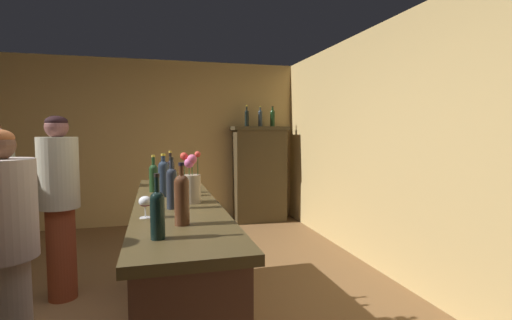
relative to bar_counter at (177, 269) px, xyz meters
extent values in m
cube|color=tan|center=(-0.47, 3.55, 0.80)|extent=(5.35, 0.12, 2.61)
cube|color=tan|center=(2.21, 0.01, 0.80)|extent=(0.12, 7.07, 2.61)
cube|color=#543125|center=(0.00, 0.00, -0.03)|extent=(0.49, 2.42, 0.95)
cube|color=#4D3E22|center=(0.00, 0.00, 0.47)|extent=(0.56, 2.52, 0.05)
cube|color=#3F321D|center=(1.52, 3.24, 0.28)|extent=(0.84, 0.37, 1.57)
cube|color=#39301D|center=(1.52, 3.24, 1.04)|extent=(0.92, 0.43, 0.06)
cylinder|color=black|center=(-0.13, -0.93, 0.59)|extent=(0.07, 0.07, 0.19)
sphere|color=black|center=(-0.13, -0.93, 0.68)|extent=(0.07, 0.07, 0.07)
cylinder|color=black|center=(-0.13, -0.93, 0.73)|extent=(0.02, 0.02, 0.10)
cylinder|color=black|center=(-0.13, -0.93, 0.79)|extent=(0.03, 0.03, 0.02)
cylinder|color=#492918|center=(-0.01, -0.69, 0.61)|extent=(0.08, 0.08, 0.23)
sphere|color=#492918|center=(-0.01, -0.69, 0.72)|extent=(0.08, 0.08, 0.08)
cylinder|color=#492918|center=(-0.01, -0.69, 0.76)|extent=(0.03, 0.03, 0.09)
cylinder|color=black|center=(-0.01, -0.69, 0.82)|extent=(0.03, 0.03, 0.02)
cylinder|color=#202B3B|center=(-0.08, 0.21, 0.61)|extent=(0.08, 0.08, 0.23)
sphere|color=#202B3B|center=(-0.08, 0.21, 0.73)|extent=(0.08, 0.08, 0.08)
cylinder|color=#202B3B|center=(-0.08, 0.21, 0.77)|extent=(0.03, 0.03, 0.08)
cylinder|color=gold|center=(-0.08, 0.21, 0.81)|extent=(0.03, 0.03, 0.02)
cylinder|color=#222731|center=(-0.04, -0.26, 0.61)|extent=(0.07, 0.07, 0.23)
sphere|color=#222731|center=(-0.04, -0.26, 0.72)|extent=(0.07, 0.07, 0.07)
cylinder|color=#222731|center=(-0.04, -0.26, 0.76)|extent=(0.03, 0.03, 0.09)
cylinder|color=black|center=(-0.04, -0.26, 0.82)|extent=(0.03, 0.03, 0.02)
cylinder|color=#1C381B|center=(-0.15, 0.47, 0.59)|extent=(0.07, 0.07, 0.19)
sphere|color=#1C381B|center=(-0.15, 0.47, 0.68)|extent=(0.07, 0.07, 0.07)
cylinder|color=#1C381B|center=(-0.15, 0.47, 0.73)|extent=(0.03, 0.03, 0.10)
cylinder|color=gold|center=(-0.15, 0.47, 0.79)|extent=(0.03, 0.03, 0.02)
cylinder|color=black|center=(-0.02, 0.36, 0.61)|extent=(0.06, 0.06, 0.23)
sphere|color=black|center=(-0.02, 0.36, 0.73)|extent=(0.06, 0.06, 0.06)
cylinder|color=black|center=(-0.02, 0.36, 0.77)|extent=(0.02, 0.02, 0.09)
cylinder|color=gold|center=(-0.02, 0.36, 0.83)|extent=(0.02, 0.02, 0.02)
cylinder|color=white|center=(-0.03, 0.66, 0.50)|extent=(0.06, 0.06, 0.00)
cylinder|color=white|center=(-0.03, 0.66, 0.53)|extent=(0.01, 0.01, 0.07)
ellipsoid|color=white|center=(-0.03, 0.66, 0.60)|extent=(0.06, 0.06, 0.08)
ellipsoid|color=maroon|center=(-0.03, 0.66, 0.58)|extent=(0.05, 0.05, 0.03)
cylinder|color=white|center=(-0.20, -0.48, 0.50)|extent=(0.07, 0.07, 0.00)
cylinder|color=white|center=(-0.20, -0.48, 0.53)|extent=(0.01, 0.01, 0.06)
ellipsoid|color=white|center=(-0.20, -0.48, 0.59)|extent=(0.07, 0.07, 0.06)
ellipsoid|color=maroon|center=(-0.20, -0.48, 0.57)|extent=(0.06, 0.06, 0.02)
cylinder|color=tan|center=(0.10, -0.08, 0.59)|extent=(0.12, 0.12, 0.19)
cylinder|color=#38602D|center=(0.15, -0.08, 0.72)|extent=(0.01, 0.01, 0.22)
sphere|color=red|center=(0.15, -0.08, 0.83)|extent=(0.04, 0.04, 0.04)
cylinder|color=#38602D|center=(0.11, -0.06, 0.70)|extent=(0.01, 0.01, 0.17)
sphere|color=red|center=(0.11, -0.06, 0.78)|extent=(0.05, 0.05, 0.05)
cylinder|color=#38602D|center=(0.05, -0.06, 0.71)|extent=(0.01, 0.01, 0.20)
sphere|color=red|center=(0.05, -0.06, 0.82)|extent=(0.05, 0.05, 0.05)
cylinder|color=#38602D|center=(0.08, -0.10, 0.69)|extent=(0.01, 0.01, 0.16)
sphere|color=#C05186|center=(0.08, -0.10, 0.77)|extent=(0.07, 0.07, 0.07)
cylinder|color=#38602D|center=(0.10, -0.11, 0.70)|extent=(0.01, 0.01, 0.19)
sphere|color=#CF537A|center=(0.10, -0.11, 0.80)|extent=(0.07, 0.07, 0.07)
cylinder|color=white|center=(0.04, 0.99, 0.50)|extent=(0.19, 0.19, 0.01)
cylinder|color=black|center=(1.31, 3.24, 1.18)|extent=(0.07, 0.07, 0.23)
sphere|color=black|center=(1.31, 3.24, 1.30)|extent=(0.07, 0.07, 0.07)
cylinder|color=black|center=(1.31, 3.24, 1.35)|extent=(0.02, 0.02, 0.09)
cylinder|color=gold|center=(1.31, 3.24, 1.40)|extent=(0.03, 0.03, 0.02)
cylinder|color=#252F35|center=(1.53, 3.24, 1.18)|extent=(0.07, 0.07, 0.23)
sphere|color=#252F35|center=(1.53, 3.24, 1.30)|extent=(0.07, 0.07, 0.07)
cylinder|color=#252F35|center=(1.53, 3.24, 1.34)|extent=(0.02, 0.02, 0.08)
cylinder|color=gold|center=(1.53, 3.24, 1.39)|extent=(0.03, 0.03, 0.02)
cylinder|color=#183417|center=(1.74, 3.24, 1.18)|extent=(0.08, 0.08, 0.24)
sphere|color=#183417|center=(1.74, 3.24, 1.30)|extent=(0.08, 0.08, 0.08)
cylinder|color=#183417|center=(1.74, 3.24, 1.34)|extent=(0.03, 0.03, 0.08)
cylinder|color=black|center=(1.74, 3.24, 1.39)|extent=(0.03, 0.03, 0.02)
cylinder|color=#B7A599|center=(-0.99, -0.26, 0.55)|extent=(0.37, 0.37, 0.57)
cylinder|color=brown|center=(-0.96, 0.92, -0.09)|extent=(0.24, 0.24, 0.82)
cylinder|color=#AFA991|center=(-0.96, 0.92, 0.63)|extent=(0.34, 0.34, 0.62)
sphere|color=brown|center=(-0.96, 0.92, 1.02)|extent=(0.19, 0.19, 0.19)
ellipsoid|color=black|center=(-0.96, 0.92, 1.07)|extent=(0.18, 0.18, 0.11)
camera|label=1|loc=(-0.13, -2.66, 0.99)|focal=26.18mm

